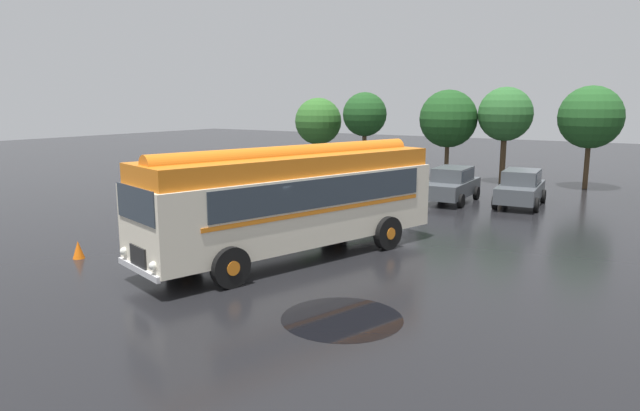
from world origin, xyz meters
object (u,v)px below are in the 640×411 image
car_near_left (401,179)px  car_mid_left (452,184)px  box_van (357,167)px  traffic_cone (78,250)px  vintage_bus (293,197)px  car_mid_right (521,188)px

car_near_left → car_mid_left: size_ratio=1.02×
box_van → traffic_cone: box_van is taller
vintage_bus → car_near_left: size_ratio=2.38×
vintage_bus → car_mid_left: 12.27m
car_mid_left → car_mid_right: size_ratio=0.98×
vintage_bus → car_mid_right: (3.63, 12.94, -1.05)m
car_mid_right → box_van: 8.32m
traffic_cone → car_near_left: bearing=78.8°
vintage_bus → car_mid_left: bearing=87.3°
vintage_bus → car_mid_right: vintage_bus is taller
car_near_left → car_mid_left: same height
vintage_bus → car_mid_left: (0.57, 12.21, -1.05)m
car_mid_left → vintage_bus: bearing=-92.7°
vintage_bus → box_van: vintage_bus is taller
box_van → traffic_cone: (-0.81, -16.01, -1.09)m
car_mid_right → traffic_cone: 19.07m
vintage_bus → traffic_cone: bearing=-145.0°
car_near_left → traffic_cone: (-3.21, -16.26, -0.57)m
car_near_left → traffic_cone: size_ratio=7.92×
box_van → car_near_left: bearing=6.1°
box_van → traffic_cone: 16.07m
vintage_bus → car_near_left: 12.69m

